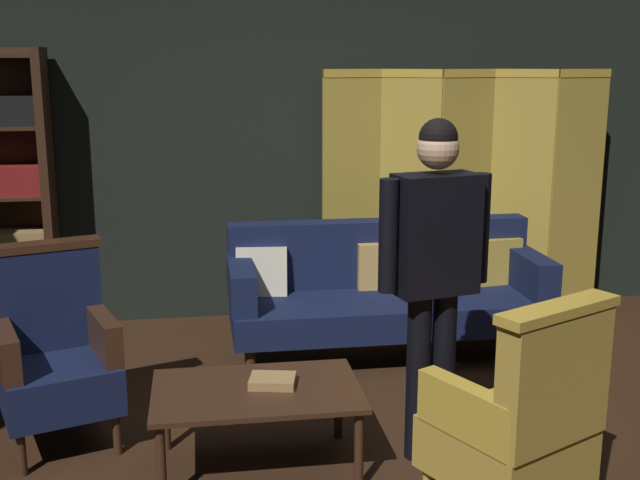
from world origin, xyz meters
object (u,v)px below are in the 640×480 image
Objects in this scene: armchair_wing_left at (54,352)px; coffee_table at (257,397)px; armchair_gilt_accent at (519,421)px; book_tan_leather at (273,381)px; folding_screen at (464,193)px; velvet_couch at (385,287)px; standing_figure at (434,259)px.

coffee_table is at bearing -24.65° from armchair_wing_left.
armchair_gilt_accent reaches higher than book_tan_leather.
folding_screen is 1.01× the size of velvet_couch.
velvet_couch is at bearing 91.59° from armchair_gilt_accent.
coffee_table is 1.25m from armchair_gilt_accent.
armchair_gilt_accent is 1.19m from book_tan_leather.
standing_figure reaches higher than book_tan_leather.
coffee_table is at bearing -159.59° from book_tan_leather.
standing_figure is at bearing 104.82° from armchair_gilt_accent.
folding_screen is 2.90m from armchair_gilt_accent.
armchair_gilt_accent is at bearing -88.41° from velvet_couch.
folding_screen is at bearing 39.28° from velvet_couch.
velvet_couch is 2.12× the size of coffee_table.
standing_figure is (-0.87, -2.09, 0.04)m from folding_screen.
coffee_table is 0.11m from book_tan_leather.
book_tan_leather reaches higher than coffee_table.
armchair_wing_left is 2.00m from standing_figure.
velvet_couch is 2.25m from armchair_wing_left.
folding_screen is 2.80m from coffee_table.
armchair_wing_left is (-2.75, -1.64, -0.50)m from folding_screen.
standing_figure is 0.98m from book_tan_leather.
book_tan_leather is (-1.66, -2.08, -0.54)m from folding_screen.
velvet_couch is at bearing -140.72° from folding_screen.
standing_figure reaches higher than armchair_wing_left.
velvet_couch is 1.25× the size of standing_figure.
velvet_couch reaches higher than book_tan_leather.
armchair_gilt_accent is at bearing -32.36° from coffee_table.
velvet_couch reaches higher than coffee_table.
standing_figure reaches higher than velvet_couch.
folding_screen is 2.27m from standing_figure.
standing_figure is at bearing 0.91° from coffee_table.
folding_screen is 2.06× the size of armchair_wing_left.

